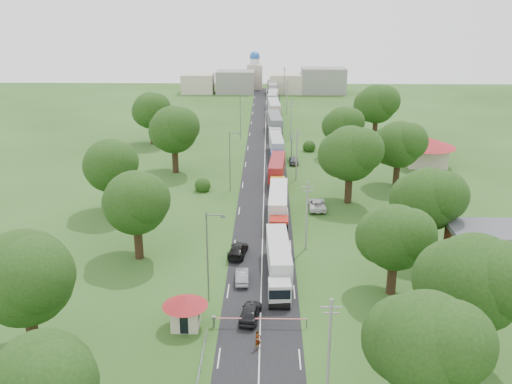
{
  "coord_description": "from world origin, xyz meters",
  "views": [
    {
      "loc": [
        0.66,
        -72.75,
        30.83
      ],
      "look_at": [
        -1.09,
        6.05,
        3.0
      ],
      "focal_mm": 40.0,
      "sensor_mm": 36.0,
      "label": 1
    }
  ],
  "objects_px": {
    "car_lane_mid": "(242,276)",
    "boom_barrier": "(246,319)",
    "truck_0": "(279,261)",
    "info_sign": "(292,143)",
    "pedestrian_near": "(258,340)",
    "car_lane_front": "(250,312)",
    "guard_booth": "(185,307)"
  },
  "relations": [
    {
      "from": "guard_booth",
      "to": "car_lane_mid",
      "type": "xyz_separation_m",
      "value": [
        5.02,
        9.22,
        -1.5
      ]
    },
    {
      "from": "car_lane_mid",
      "to": "pedestrian_near",
      "type": "height_order",
      "value": "pedestrian_near"
    },
    {
      "from": "boom_barrier",
      "to": "car_lane_front",
      "type": "bearing_deg",
      "value": 76.59
    },
    {
      "from": "guard_booth",
      "to": "car_lane_mid",
      "type": "height_order",
      "value": "guard_booth"
    },
    {
      "from": "boom_barrier",
      "to": "info_sign",
      "type": "bearing_deg",
      "value": 83.76
    },
    {
      "from": "car_lane_front",
      "to": "car_lane_mid",
      "type": "height_order",
      "value": "car_lane_front"
    },
    {
      "from": "pedestrian_near",
      "to": "info_sign",
      "type": "bearing_deg",
      "value": 42.98
    },
    {
      "from": "guard_booth",
      "to": "truck_0",
      "type": "relative_size",
      "value": 0.31
    },
    {
      "from": "info_sign",
      "to": "truck_0",
      "type": "bearing_deg",
      "value": -93.76
    },
    {
      "from": "car_lane_front",
      "to": "info_sign",
      "type": "bearing_deg",
      "value": -88.08
    },
    {
      "from": "car_lane_mid",
      "to": "boom_barrier",
      "type": "bearing_deg",
      "value": 92.57
    },
    {
      "from": "guard_booth",
      "to": "car_lane_front",
      "type": "height_order",
      "value": "guard_booth"
    },
    {
      "from": "truck_0",
      "to": "car_lane_front",
      "type": "relative_size",
      "value": 3.08
    },
    {
      "from": "info_sign",
      "to": "pedestrian_near",
      "type": "distance_m",
      "value": 63.76
    },
    {
      "from": "boom_barrier",
      "to": "pedestrian_near",
      "type": "relative_size",
      "value": 5.14
    },
    {
      "from": "boom_barrier",
      "to": "info_sign",
      "type": "distance_m",
      "value": 60.39
    },
    {
      "from": "pedestrian_near",
      "to": "truck_0",
      "type": "bearing_deg",
      "value": 39.19
    },
    {
      "from": "boom_barrier",
      "to": "car_lane_front",
      "type": "distance_m",
      "value": 1.55
    },
    {
      "from": "info_sign",
      "to": "truck_0",
      "type": "height_order",
      "value": "info_sign"
    },
    {
      "from": "guard_booth",
      "to": "car_lane_front",
      "type": "relative_size",
      "value": 0.97
    },
    {
      "from": "guard_booth",
      "to": "pedestrian_near",
      "type": "bearing_deg",
      "value": -26.42
    },
    {
      "from": "truck_0",
      "to": "info_sign",
      "type": "bearing_deg",
      "value": 86.24
    },
    {
      "from": "truck_0",
      "to": "pedestrian_near",
      "type": "relative_size",
      "value": 7.8
    },
    {
      "from": "boom_barrier",
      "to": "guard_booth",
      "type": "height_order",
      "value": "guard_booth"
    },
    {
      "from": "pedestrian_near",
      "to": "car_lane_mid",
      "type": "bearing_deg",
      "value": 56.83
    },
    {
      "from": "guard_booth",
      "to": "truck_0",
      "type": "bearing_deg",
      "value": 48.45
    },
    {
      "from": "boom_barrier",
      "to": "truck_0",
      "type": "relative_size",
      "value": 0.66
    },
    {
      "from": "info_sign",
      "to": "car_lane_mid",
      "type": "height_order",
      "value": "info_sign"
    },
    {
      "from": "boom_barrier",
      "to": "truck_0",
      "type": "xyz_separation_m",
      "value": [
        3.29,
        10.3,
        1.16
      ]
    },
    {
      "from": "boom_barrier",
      "to": "guard_booth",
      "type": "relative_size",
      "value": 2.1
    },
    {
      "from": "info_sign",
      "to": "truck_0",
      "type": "relative_size",
      "value": 0.29
    },
    {
      "from": "boom_barrier",
      "to": "pedestrian_near",
      "type": "xyz_separation_m",
      "value": [
        1.2,
        -3.5,
        0.01
      ]
    }
  ]
}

